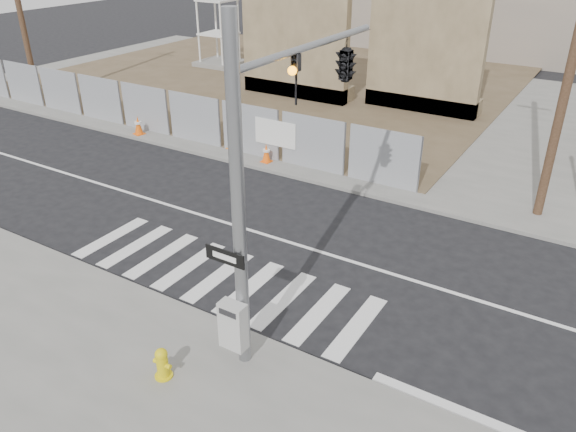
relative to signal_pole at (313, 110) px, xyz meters
The scene contains 12 objects.
ground 5.77m from the signal_pole, 140.66° to the left, with size 100.00×100.00×0.00m, color black.
sidewalk_far 16.91m from the signal_pole, 98.84° to the left, with size 50.00×20.00×0.12m, color slate.
signal_pole is the anchor object (origin of this frame).
chain_link_fence 14.80m from the signal_pole, 150.58° to the left, with size 24.60×0.04×2.00m, color gray.
concrete_wall_left 17.92m from the signal_pole, 122.11° to the left, with size 6.00×1.30×8.00m.
concrete_wall_right 16.46m from the signal_pole, 100.52° to the left, with size 5.50×1.30×8.00m.
utility_pole_right 8.55m from the signal_pole, 62.04° to the left, with size 1.60×0.28×10.00m.
fire_hydrant 6.02m from the signal_pole, 104.90° to the right, with size 0.43×0.40×0.70m.
traffic_cone_a 18.42m from the signal_pole, 155.68° to the left, with size 0.42×0.42×0.66m.
traffic_cone_b 14.47m from the signal_pole, 152.14° to the left, with size 0.50×0.50×0.80m.
traffic_cone_c 11.44m from the signal_pole, 137.06° to the left, with size 0.49×0.49×0.77m.
traffic_cone_d 9.79m from the signal_pole, 130.51° to the left, with size 0.40×0.40×0.72m.
Camera 1 is at (8.04, -12.08, 8.22)m, focal length 35.00 mm.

